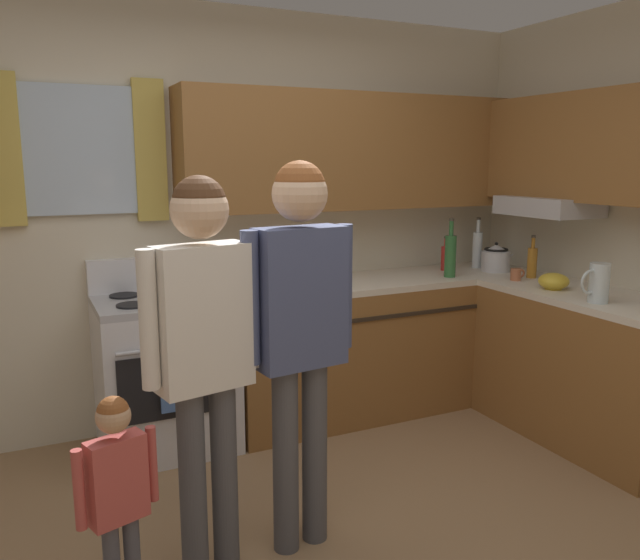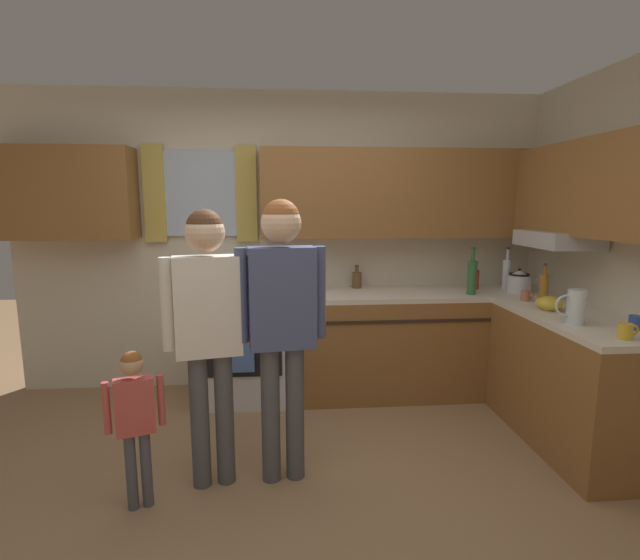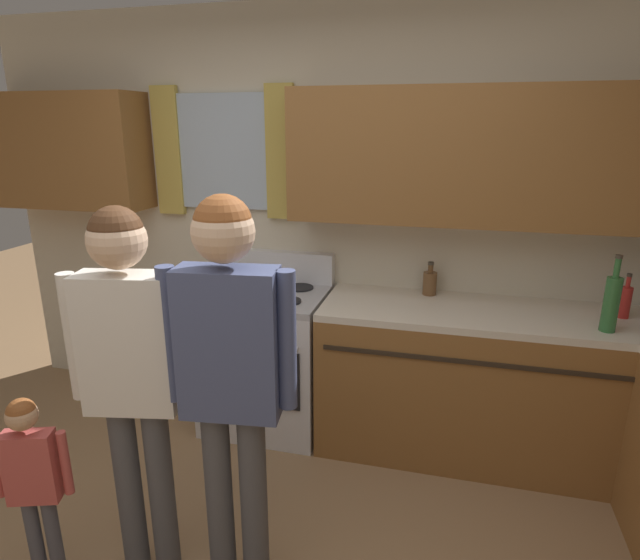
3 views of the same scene
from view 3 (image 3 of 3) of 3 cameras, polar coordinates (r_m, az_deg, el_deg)
back_wall_unit at (r=3.27m, az=1.91°, el=9.27°), size 4.60×0.42×2.60m
kitchen_counter_run at (r=3.00m, az=26.89°, el=-14.19°), size 2.23×1.93×0.90m
stove_oven at (r=3.41m, az=-5.81°, el=-8.27°), size 0.75×0.67×1.10m
bottle_sauce_red at (r=3.23m, az=30.36°, el=-1.99°), size 0.06×0.06×0.25m
bottle_squat_brown at (r=3.24m, az=11.91°, el=-0.25°), size 0.08×0.08×0.21m
bottle_wine_green at (r=2.97m, az=29.23°, el=-2.15°), size 0.08×0.08×0.39m
adult_holding_child at (r=2.20m, az=-20.01°, el=-7.97°), size 0.50×0.22×1.62m
adult_in_plaid at (r=2.01m, az=-9.92°, el=-8.49°), size 0.52×0.23×1.67m
small_child at (r=2.51m, az=-28.91°, el=-18.00°), size 0.29×0.14×0.89m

